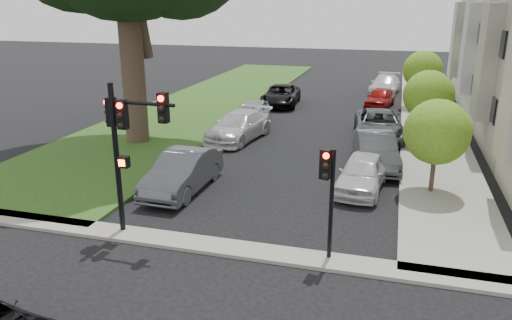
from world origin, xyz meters
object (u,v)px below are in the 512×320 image
(car_parked_3, at_px, (380,98))
(car_parked_8, at_px, (281,95))
(small_tree_b, at_px, (429,95))
(car_parked_4, at_px, (385,84))
(car_parked_5, at_px, (183,172))
(car_parked_0, at_px, (362,173))
(traffic_signal_main, at_px, (126,133))
(car_parked_6, at_px, (239,126))
(car_parked_7, at_px, (253,113))
(small_tree_c, at_px, (423,70))
(car_parked_1, at_px, (376,151))
(car_parked_2, at_px, (379,125))
(traffic_signal_secondary, at_px, (328,184))
(small_tree_a, at_px, (437,132))

(car_parked_3, relative_size, car_parked_8, 0.76)
(small_tree_b, bearing_deg, car_parked_4, 99.82)
(small_tree_b, bearing_deg, car_parked_5, -134.03)
(car_parked_3, relative_size, car_parked_4, 0.78)
(car_parked_0, bearing_deg, car_parked_8, 118.89)
(traffic_signal_main, distance_m, car_parked_6, 12.39)
(car_parked_0, relative_size, car_parked_3, 1.05)
(car_parked_7, bearing_deg, car_parked_4, 53.68)
(small_tree_c, bearing_deg, traffic_signal_main, -112.17)
(car_parked_8, bearing_deg, car_parked_1, -64.67)
(car_parked_2, distance_m, car_parked_5, 12.62)
(traffic_signal_main, height_order, car_parked_7, traffic_signal_main)
(car_parked_0, bearing_deg, traffic_signal_secondary, -90.45)
(small_tree_a, xyz_separation_m, car_parked_8, (-9.78, 15.55, -1.80))
(car_parked_2, height_order, car_parked_6, car_parked_2)
(car_parked_5, relative_size, car_parked_8, 0.91)
(car_parked_0, relative_size, car_parked_1, 0.89)
(traffic_signal_secondary, relative_size, car_parked_7, 0.75)
(traffic_signal_secondary, height_order, car_parked_1, traffic_signal_secondary)
(traffic_signal_secondary, relative_size, car_parked_2, 0.62)
(car_parked_6, bearing_deg, car_parked_4, 76.09)
(small_tree_c, relative_size, car_parked_3, 1.00)
(car_parked_2, bearing_deg, small_tree_b, -15.39)
(traffic_signal_secondary, height_order, car_parked_8, traffic_signal_secondary)
(traffic_signal_secondary, distance_m, car_parked_5, 7.73)
(car_parked_6, bearing_deg, car_parked_2, 26.64)
(car_parked_0, xyz_separation_m, car_parked_7, (-7.29, 9.34, 0.05))
(car_parked_1, height_order, car_parked_5, car_parked_5)
(car_parked_5, bearing_deg, car_parked_1, 36.36)
(car_parked_5, bearing_deg, car_parked_4, 75.28)
(traffic_signal_main, distance_m, car_parked_1, 12.06)
(traffic_signal_main, relative_size, car_parked_8, 0.94)
(traffic_signal_main, height_order, car_parked_5, traffic_signal_main)
(car_parked_0, bearing_deg, small_tree_b, 76.05)
(car_parked_1, xyz_separation_m, car_parked_2, (-0.10, 5.18, -0.02))
(car_parked_8, bearing_deg, car_parked_7, -96.84)
(traffic_signal_secondary, distance_m, car_parked_6, 13.90)
(small_tree_c, height_order, car_parked_2, small_tree_c)
(car_parked_2, distance_m, car_parked_3, 8.89)
(small_tree_a, xyz_separation_m, car_parked_7, (-10.00, 8.99, -1.75))
(small_tree_a, distance_m, car_parked_7, 13.56)
(car_parked_8, bearing_deg, car_parked_4, 39.54)
(car_parked_4, distance_m, car_parked_6, 18.44)
(car_parked_3, distance_m, car_parked_8, 7.15)
(small_tree_a, xyz_separation_m, car_parked_3, (-2.75, 16.85, -1.84))
(small_tree_c, distance_m, car_parked_1, 14.65)
(small_tree_a, bearing_deg, small_tree_b, 90.00)
(car_parked_4, relative_size, car_parked_7, 1.14)
(car_parked_1, distance_m, car_parked_8, 14.78)
(small_tree_c, bearing_deg, car_parked_2, -104.86)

